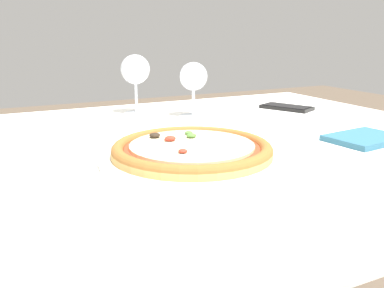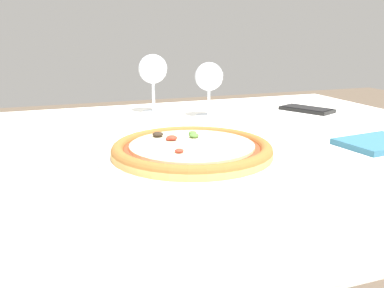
{
  "view_description": "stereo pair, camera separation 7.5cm",
  "coord_description": "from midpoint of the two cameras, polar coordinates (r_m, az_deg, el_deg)",
  "views": [
    {
      "loc": [
        -0.4,
        -0.75,
        0.95
      ],
      "look_at": [
        -0.08,
        -0.1,
        0.75
      ],
      "focal_mm": 40.0,
      "sensor_mm": 36.0,
      "label": 1
    },
    {
      "loc": [
        -0.33,
        -0.78,
        0.95
      ],
      "look_at": [
        -0.08,
        -0.1,
        0.75
      ],
      "focal_mm": 40.0,
      "sensor_mm": 36.0,
      "label": 2
    }
  ],
  "objects": [
    {
      "name": "dining_table",
      "position": [
        0.91,
        -0.64,
        -4.99
      ],
      "size": [
        1.24,
        1.02,
        0.72
      ],
      "color": "brown",
      "rests_on": "ground_plane"
    },
    {
      "name": "cell_phone",
      "position": [
        1.27,
        10.87,
        4.81
      ],
      "size": [
        0.13,
        0.16,
        0.01
      ],
      "color": "black",
      "rests_on": "dining_table"
    },
    {
      "name": "wine_glass_far_right",
      "position": [
        1.18,
        -9.4,
        9.57
      ],
      "size": [
        0.08,
        0.08,
        0.16
      ],
      "color": "silver",
      "rests_on": "dining_table"
    },
    {
      "name": "fork",
      "position": [
        0.88,
        -18.37,
        -0.33
      ],
      "size": [
        0.05,
        0.17,
        0.0
      ],
      "color": "silver",
      "rests_on": "dining_table"
    },
    {
      "name": "pizza_plate",
      "position": [
        0.75,
        -2.86,
        -1.01
      ],
      "size": [
        0.33,
        0.33,
        0.04
      ],
      "color": "white",
      "rests_on": "dining_table"
    },
    {
      "name": "napkin_folded",
      "position": [
        0.94,
        19.97,
        0.68
      ],
      "size": [
        0.16,
        0.13,
        0.01
      ],
      "color": "#2D607A",
      "rests_on": "dining_table"
    },
    {
      "name": "wine_glass_far_left",
      "position": [
        1.12,
        -1.74,
        8.69
      ],
      "size": [
        0.07,
        0.07,
        0.14
      ],
      "color": "silver",
      "rests_on": "dining_table"
    }
  ]
}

